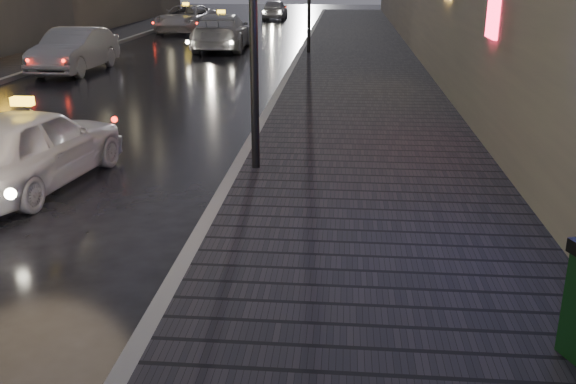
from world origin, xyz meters
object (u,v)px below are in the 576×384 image
taxi_mid (222,32)px  taxi_near (29,147)px  car_far (275,9)px  car_left_mid (74,50)px  taxi_far (186,19)px

taxi_mid → taxi_near: bearing=89.0°
taxi_near → car_far: taxi_near is taller
taxi_near → taxi_mid: size_ratio=0.75×
car_left_mid → taxi_far: car_left_mid is taller
taxi_near → taxi_far: size_ratio=0.77×
car_left_mid → taxi_mid: (3.94, 6.64, 0.04)m
car_left_mid → car_far: 24.48m
taxi_near → taxi_far: (-3.77, 26.57, 0.04)m
taxi_near → taxi_far: bearing=-74.0°
car_far → taxi_far: bearing=66.7°
car_left_mid → taxi_far: size_ratio=0.86×
taxi_far → taxi_near: bearing=-75.7°
taxi_near → car_far: (0.18, 36.14, -0.02)m
car_left_mid → car_far: bearing=80.9°
car_left_mid → car_far: car_left_mid is taller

